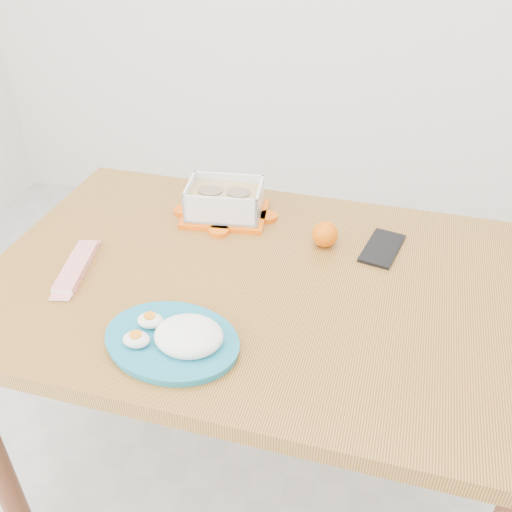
% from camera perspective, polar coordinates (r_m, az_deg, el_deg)
% --- Properties ---
extents(dining_table, '(1.28, 0.89, 0.75)m').
position_cam_1_polar(dining_table, '(1.36, 0.00, -5.32)').
color(dining_table, '#A7762F').
rests_on(dining_table, ground).
extents(food_container, '(0.23, 0.18, 0.09)m').
position_cam_1_polar(food_container, '(1.51, -3.15, 5.52)').
color(food_container, '#EC5A07').
rests_on(food_container, dining_table).
extents(orange_fruit, '(0.06, 0.06, 0.06)m').
position_cam_1_polar(orange_fruit, '(1.41, 6.91, 2.18)').
color(orange_fruit, orange).
rests_on(orange_fruit, dining_table).
extents(rice_plate, '(0.32, 0.32, 0.07)m').
position_cam_1_polar(rice_plate, '(1.13, -7.92, -8.01)').
color(rice_plate, '#19738E').
rests_on(rice_plate, dining_table).
extents(candy_bar, '(0.08, 0.20, 0.02)m').
position_cam_1_polar(candy_bar, '(1.39, -17.54, -1.04)').
color(candy_bar, red).
rests_on(candy_bar, dining_table).
extents(smartphone, '(0.11, 0.17, 0.01)m').
position_cam_1_polar(smartphone, '(1.43, 12.50, 0.77)').
color(smartphone, black).
rests_on(smartphone, dining_table).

